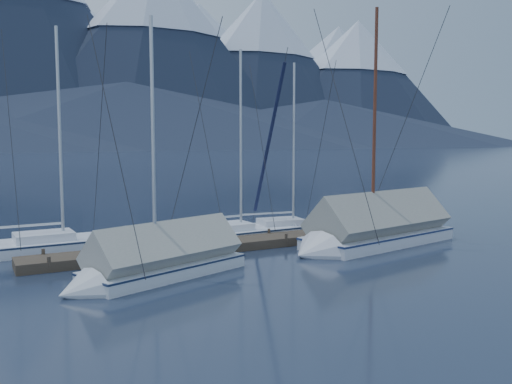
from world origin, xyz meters
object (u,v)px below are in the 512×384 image
Objects in this scene: sailboat_open_right at (302,229)px; sailboat_covered_near at (369,233)px; sailboat_open_left at (77,245)px; person at (399,207)px; sailboat_covered_far at (152,265)px; sailboat_open_mid at (250,234)px.

sailboat_open_right is 0.81× the size of sailboat_covered_near.
sailboat_open_left reaches higher than sailboat_open_right.
person is at bearing -12.11° from sailboat_open_left.
sailboat_covered_near is 9.39m from sailboat_covered_far.
sailboat_open_left is 10.01m from sailboat_open_right.
sailboat_open_mid is 1.05× the size of sailboat_open_right.
sailboat_covered_near is (10.57, -5.03, 0.36)m from sailboat_open_left.
sailboat_open_mid is 2.77m from sailboat_open_right.
sailboat_open_left is 1.11× the size of sailboat_open_right.
sailboat_open_left is 1.06× the size of sailboat_open_mid.
sailboat_open_right reaches higher than person.
sailboat_open_mid is 7.71m from sailboat_covered_far.
sailboat_open_mid reaches higher than sailboat_open_right.
sailboat_open_right is at bearing 98.43° from sailboat_covered_near.
sailboat_covered_far is (-5.98, -4.86, 0.27)m from sailboat_open_mid.
sailboat_open_left is at bearing 68.28° from person.
sailboat_covered_far reaches higher than sailboat_open_right.
sailboat_open_left reaches higher than person.
sailboat_covered_far is at bearing -174.63° from sailboat_covered_near.
sailboat_open_left is at bearing 174.48° from sailboat_open_right.
sailboat_covered_near is (0.60, -4.07, 0.37)m from sailboat_open_right.
sailboat_open_mid is 5.22m from sailboat_covered_near.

